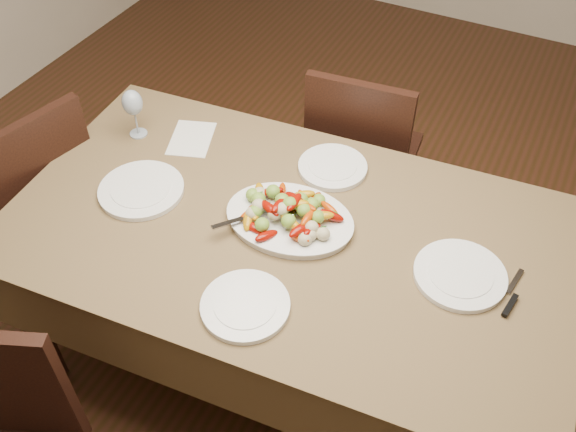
# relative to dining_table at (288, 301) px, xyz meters

# --- Properties ---
(floor) EXTENTS (6.00, 6.00, 0.00)m
(floor) POSITION_rel_dining_table_xyz_m (0.12, 0.05, -0.38)
(floor) COLOR #381F11
(floor) RESTS_ON ground
(dining_table) EXTENTS (1.92, 1.18, 0.76)m
(dining_table) POSITION_rel_dining_table_xyz_m (0.00, 0.00, 0.00)
(dining_table) COLOR brown
(dining_table) RESTS_ON ground
(chair_far) EXTENTS (0.46, 0.46, 0.95)m
(chair_far) POSITION_rel_dining_table_xyz_m (-0.03, 0.80, 0.10)
(chair_far) COLOR black
(chair_far) RESTS_ON ground
(chair_left) EXTENTS (0.50, 0.50, 0.95)m
(chair_left) POSITION_rel_dining_table_xyz_m (-1.13, -0.07, 0.10)
(chair_left) COLOR black
(chair_left) RESTS_ON ground
(serving_platter) EXTENTS (0.44, 0.34, 0.02)m
(serving_platter) POSITION_rel_dining_table_xyz_m (-0.01, 0.03, 0.39)
(serving_platter) COLOR white
(serving_platter) RESTS_ON dining_table
(roasted_vegetables) EXTENTS (0.36, 0.26, 0.09)m
(roasted_vegetables) POSITION_rel_dining_table_xyz_m (-0.01, 0.03, 0.45)
(roasted_vegetables) COLOR #740902
(roasted_vegetables) RESTS_ON serving_platter
(serving_spoon) EXTENTS (0.27, 0.21, 0.03)m
(serving_spoon) POSITION_rel_dining_table_xyz_m (-0.07, -0.01, 0.43)
(serving_spoon) COLOR #9EA0A8
(serving_spoon) RESTS_ON serving_platter
(plate_left) EXTENTS (0.29, 0.29, 0.02)m
(plate_left) POSITION_rel_dining_table_xyz_m (-0.53, -0.07, 0.39)
(plate_left) COLOR white
(plate_left) RESTS_ON dining_table
(plate_right) EXTENTS (0.28, 0.28, 0.02)m
(plate_right) POSITION_rel_dining_table_xyz_m (0.55, 0.06, 0.39)
(plate_right) COLOR white
(plate_right) RESTS_ON dining_table
(plate_far) EXTENTS (0.25, 0.25, 0.02)m
(plate_far) POSITION_rel_dining_table_xyz_m (0.01, 0.34, 0.39)
(plate_far) COLOR white
(plate_far) RESTS_ON dining_table
(plate_near) EXTENTS (0.26, 0.26, 0.02)m
(plate_near) POSITION_rel_dining_table_xyz_m (0.03, -0.33, 0.39)
(plate_near) COLOR white
(plate_near) RESTS_ON dining_table
(wine_glass) EXTENTS (0.08, 0.08, 0.20)m
(wine_glass) POSITION_rel_dining_table_xyz_m (-0.73, 0.19, 0.48)
(wine_glass) COLOR #8C99A5
(wine_glass) RESTS_ON dining_table
(menu_card) EXTENTS (0.21, 0.25, 0.00)m
(menu_card) POSITION_rel_dining_table_xyz_m (-0.54, 0.26, 0.38)
(menu_card) COLOR silver
(menu_card) RESTS_ON dining_table
(table_knife) EXTENTS (0.05, 0.20, 0.01)m
(table_knife) POSITION_rel_dining_table_xyz_m (0.71, 0.06, 0.38)
(table_knife) COLOR #9EA0A8
(table_knife) RESTS_ON dining_table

